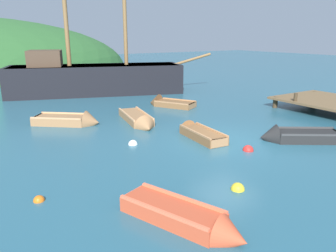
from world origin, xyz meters
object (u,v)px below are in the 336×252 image
object	(u,v)px
sailing_ship	(95,82)
buoy_white	(133,144)
rowboat_portside	(295,137)
buoy_red	(248,150)
rowboat_outer_right	(139,121)
rowboat_outer_left	(71,121)
rowboat_far	(187,220)
buoy_yellow	(238,189)
rowboat_center	(197,134)
rowboat_near_dock	(167,104)
buoy_orange	(39,201)

from	to	relation	value
sailing_ship	buoy_white	size ratio (longest dim) A/B	39.47
sailing_ship	rowboat_portside	size ratio (longest dim) A/B	4.47
sailing_ship	buoy_red	xyz separation A→B (m)	(0.33, -15.02, -0.84)
rowboat_outer_right	buoy_white	size ratio (longest dim) A/B	10.18
sailing_ship	rowboat_outer_left	world-z (taller)	sailing_ship
rowboat_far	buoy_yellow	xyz separation A→B (m)	(2.27, 0.67, -0.13)
rowboat_center	buoy_red	distance (m)	2.53
rowboat_far	buoy_red	distance (m)	5.66
rowboat_far	buoy_red	world-z (taller)	rowboat_far
buoy_white	buoy_red	size ratio (longest dim) A/B	0.90
rowboat_outer_right	buoy_white	distance (m)	3.29
rowboat_portside	buoy_red	size ratio (longest dim) A/B	7.92
sailing_ship	rowboat_near_dock	size ratio (longest dim) A/B	4.73
rowboat_far	rowboat_outer_left	bearing A→B (deg)	156.83
rowboat_portside	rowboat_far	size ratio (longest dim) A/B	1.01
buoy_orange	buoy_yellow	bearing A→B (deg)	-26.11
buoy_yellow	rowboat_portside	bearing A→B (deg)	20.55
rowboat_portside	sailing_ship	bearing A→B (deg)	-45.01
rowboat_portside	rowboat_outer_right	world-z (taller)	rowboat_portside
sailing_ship	buoy_yellow	bearing A→B (deg)	-78.16
sailing_ship	buoy_orange	size ratio (longest dim) A/B	49.75
rowboat_outer_right	buoy_white	world-z (taller)	rowboat_outer_right
buoy_yellow	rowboat_outer_right	bearing A→B (deg)	82.44
sailing_ship	buoy_red	world-z (taller)	sailing_ship
rowboat_outer_left	buoy_orange	bearing A→B (deg)	-73.55
buoy_yellow	buoy_orange	world-z (taller)	buoy_yellow
rowboat_portside	rowboat_outer_left	size ratio (longest dim) A/B	1.03
rowboat_near_dock	buoy_red	size ratio (longest dim) A/B	7.49
buoy_yellow	buoy_red	xyz separation A→B (m)	(2.65, 2.13, 0.00)
rowboat_outer_right	buoy_white	xyz separation A→B (m)	(-1.75, -2.78, -0.11)
rowboat_center	buoy_yellow	xyz separation A→B (m)	(-2.14, -4.60, -0.12)
rowboat_outer_right	sailing_ship	bearing A→B (deg)	-176.76
rowboat_outer_right	buoy_yellow	size ratio (longest dim) A/B	9.61
rowboat_far	buoy_orange	size ratio (longest dim) A/B	11.01
rowboat_outer_right	buoy_orange	size ratio (longest dim) A/B	12.83
rowboat_outer_left	buoy_white	distance (m)	4.56
buoy_white	rowboat_outer_right	bearing A→B (deg)	57.77
sailing_ship	rowboat_near_dock	world-z (taller)	sailing_ship
rowboat_portside	rowboat_center	distance (m)	4.04
buoy_orange	buoy_red	world-z (taller)	buoy_red
rowboat_center	buoy_red	bearing A→B (deg)	-162.78
rowboat_outer_right	rowboat_center	bearing A→B (deg)	29.17
buoy_white	buoy_yellow	xyz separation A→B (m)	(0.70, -5.14, 0.00)
sailing_ship	rowboat_far	xyz separation A→B (m)	(-4.59, -17.82, -0.70)
rowboat_near_dock	sailing_ship	bearing A→B (deg)	-11.17
rowboat_outer_left	buoy_white	xyz separation A→B (m)	(1.14, -4.41, -0.14)
sailing_ship	rowboat_far	bearing A→B (deg)	-84.91
rowboat_far	rowboat_near_dock	bearing A→B (deg)	128.29
buoy_red	rowboat_outer_left	bearing A→B (deg)	121.21
sailing_ship	rowboat_center	xyz separation A→B (m)	(-0.18, -12.55, -0.72)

